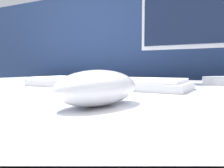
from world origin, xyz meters
name	(u,v)px	position (x,y,z in m)	size (l,w,h in m)	color
partition_panel	(197,114)	(0.00, 0.60, 0.61)	(5.00, 0.03, 1.22)	navy
computer_mouse_near	(99,88)	(-0.06, -0.21, 0.79)	(0.09, 0.14, 0.04)	silver
keyboard	(103,83)	(-0.17, 0.02, 0.78)	(0.41, 0.15, 0.02)	silver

